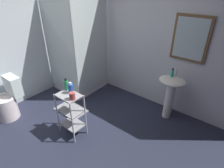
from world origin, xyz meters
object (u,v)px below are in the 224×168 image
shampoo_bottle_blue (71,88)px  bath_mat (71,110)px  pedestal_sink (171,89)px  shower_stall (79,71)px  body_wash_bottle_green (66,85)px  rinse_cup (72,96)px  toilet (8,102)px  storage_cart (71,111)px  hand_soap_bottle (172,73)px

shampoo_bottle_blue → bath_mat: 0.99m
pedestal_sink → bath_mat: size_ratio=1.35×
shower_stall → body_wash_bottle_green: size_ratio=10.38×
pedestal_sink → rinse_cup: (-0.89, -1.40, 0.21)m
bath_mat → body_wash_bottle_green: bearing=-37.3°
pedestal_sink → bath_mat: 1.91m
rinse_cup → bath_mat: (-0.64, 0.40, -0.78)m
shower_stall → rinse_cup: shower_stall is taller
shower_stall → shampoo_bottle_blue: size_ratio=11.38×
shower_stall → toilet: 1.51m
pedestal_sink → storage_cart: pedestal_sink is taller
pedestal_sink → storage_cart: size_ratio=1.09×
hand_soap_bottle → shower_stall: bearing=-170.2°
hand_soap_bottle → pedestal_sink: bearing=-34.8°
shampoo_bottle_blue → hand_soap_bottle: bearing=53.0°
shower_stall → rinse_cup: bearing=-44.5°
pedestal_sink → shower_stall: bearing=-171.1°
shampoo_bottle_blue → rinse_cup: size_ratio=1.63×
pedestal_sink → toilet: (-2.25, -1.80, -0.26)m
hand_soap_bottle → body_wash_bottle_green: hand_soap_bottle is taller
toilet → pedestal_sink: bearing=38.7°
bath_mat → shower_stall: bearing=124.2°
pedestal_sink → hand_soap_bottle: size_ratio=5.49×
shower_stall → bath_mat: (0.47, -0.69, -0.45)m
toilet → rinse_cup: (1.36, 0.40, 0.48)m
shampoo_bottle_blue → storage_cart: bearing=-75.3°
pedestal_sink → toilet: pedestal_sink is taller
storage_cart → toilet: bearing=-160.5°
pedestal_sink → body_wash_bottle_green: body_wash_bottle_green is taller
storage_cart → rinse_cup: size_ratio=6.87×
hand_soap_bottle → shampoo_bottle_blue: 1.66m
storage_cart → shampoo_bottle_blue: (-0.02, 0.07, 0.38)m
shower_stall → shampoo_bottle_blue: 1.42m
hand_soap_bottle → rinse_cup: (-0.85, -1.42, -0.08)m
body_wash_bottle_green → pedestal_sink: bearing=47.9°
storage_cart → bath_mat: size_ratio=1.23×
pedestal_sink → storage_cart: (-1.02, -1.36, -0.14)m
storage_cart → rinse_cup: bearing=-14.9°
storage_cart → shampoo_bottle_blue: bearing=104.7°
shampoo_bottle_blue → body_wash_bottle_green: 0.12m
toilet → shampoo_bottle_blue: bearing=22.4°
storage_cart → hand_soap_bottle: bearing=54.8°
pedestal_sink → rinse_cup: bearing=-122.4°
body_wash_bottle_green → rinse_cup: 0.30m
pedestal_sink → hand_soap_bottle: hand_soap_bottle is taller
pedestal_sink → bath_mat: bearing=-146.7°
hand_soap_bottle → bath_mat: size_ratio=0.25×
pedestal_sink → toilet: 2.89m
rinse_cup → bath_mat: size_ratio=0.18×
body_wash_bottle_green → rinse_cup: body_wash_bottle_green is taller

